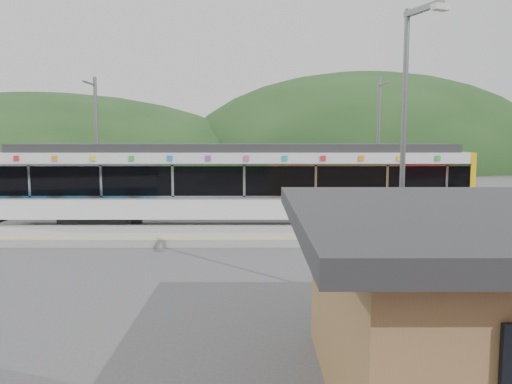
{
  "coord_description": "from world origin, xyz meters",
  "views": [
    {
      "loc": [
        0.84,
        -16.31,
        4.04
      ],
      "look_at": [
        0.89,
        1.0,
        2.14
      ],
      "focal_mm": 35.0,
      "sensor_mm": 36.0,
      "label": 1
    }
  ],
  "objects": [
    {
      "name": "ground",
      "position": [
        0.0,
        0.0,
        0.0
      ],
      "size": [
        120.0,
        120.0,
        0.0
      ],
      "primitive_type": "plane",
      "color": "#4C4C4F",
      "rests_on": "ground"
    },
    {
      "name": "hills",
      "position": [
        6.19,
        5.29,
        0.0
      ],
      "size": [
        146.0,
        149.0,
        26.0
      ],
      "color": "#1E3D19",
      "rests_on": "ground"
    },
    {
      "name": "platform",
      "position": [
        0.0,
        3.3,
        0.15
      ],
      "size": [
        26.0,
        3.2,
        0.3
      ],
      "primitive_type": "cube",
      "color": "#9E9E99",
      "rests_on": "ground"
    },
    {
      "name": "yellow_line",
      "position": [
        0.0,
        2.0,
        0.3
      ],
      "size": [
        26.0,
        0.1,
        0.01
      ],
      "primitive_type": "cube",
      "color": "yellow",
      "rests_on": "platform"
    },
    {
      "name": "train",
      "position": [
        -0.07,
        6.0,
        2.06
      ],
      "size": [
        20.44,
        3.01,
        3.74
      ],
      "color": "black",
      "rests_on": "ground"
    },
    {
      "name": "catenary_mast_west",
      "position": [
        -7.0,
        8.56,
        3.65
      ],
      "size": [
        0.18,
        1.8,
        7.0
      ],
      "color": "slate",
      "rests_on": "ground"
    },
    {
      "name": "catenary_mast_east",
      "position": [
        7.0,
        8.56,
        3.65
      ],
      "size": [
        0.18,
        1.8,
        7.0
      ],
      "color": "slate",
      "rests_on": "ground"
    },
    {
      "name": "lamp_post",
      "position": [
        4.2,
        -5.14,
        4.07
      ],
      "size": [
        0.53,
        1.23,
        6.85
      ],
      "rotation": [
        0.0,
        0.0,
        0.37
      ],
      "color": "slate",
      "rests_on": "ground"
    }
  ]
}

